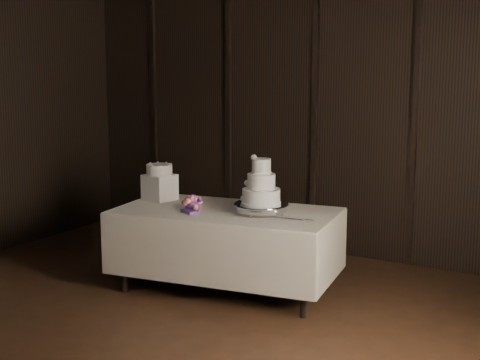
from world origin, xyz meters
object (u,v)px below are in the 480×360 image
(bouquet, at_px, (193,204))
(cake_stand, at_px, (261,209))
(wedding_cake, at_px, (257,186))
(box_pedestal, at_px, (160,187))
(display_table, at_px, (226,247))
(small_cake, at_px, (159,169))

(bouquet, bearing_deg, cake_stand, 17.56)
(wedding_cake, relative_size, box_pedestal, 1.54)
(cake_stand, bearing_deg, bouquet, -162.44)
(display_table, relative_size, bouquet, 5.84)
(box_pedestal, bearing_deg, cake_stand, -1.31)
(box_pedestal, bearing_deg, bouquet, -21.94)
(small_cake, bearing_deg, bouquet, -21.94)
(wedding_cake, bearing_deg, box_pedestal, -164.06)
(cake_stand, xyz_separation_m, bouquet, (-0.60, -0.19, 0.01))
(box_pedestal, bearing_deg, wedding_cake, -2.20)
(display_table, height_order, wedding_cake, wedding_cake)
(cake_stand, distance_m, box_pedestal, 1.15)
(bouquet, relative_size, box_pedestal, 1.40)
(wedding_cake, bearing_deg, cake_stand, 47.88)
(cake_stand, relative_size, bouquet, 1.33)
(wedding_cake, distance_m, bouquet, 0.63)
(wedding_cake, height_order, box_pedestal, wedding_cake)
(small_cake, bearing_deg, box_pedestal, 0.00)
(display_table, xyz_separation_m, small_cake, (-0.80, 0.06, 0.64))
(display_table, distance_m, bouquet, 0.50)
(display_table, relative_size, wedding_cake, 5.31)
(display_table, distance_m, cake_stand, 0.52)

